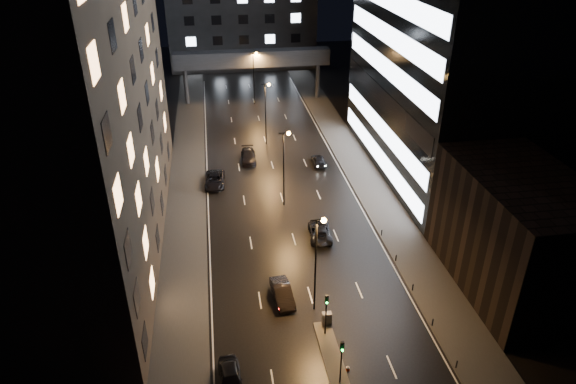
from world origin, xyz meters
The scene contains 24 objects.
ground centered at (0.00, 40.00, 0.00)m, with size 160.00×160.00×0.00m, color black.
sidewalk_left centered at (-12.50, 35.00, 0.07)m, with size 5.00×110.00×0.15m, color #383533.
sidewalk_right centered at (12.50, 35.00, 0.07)m, with size 5.00×110.00×0.15m, color #383533.
building_left centered at (-22.50, 24.00, 20.00)m, with size 15.00×48.00×40.00m, color #2D2319.
building_right_low centered at (20.00, 9.00, 6.00)m, with size 10.00×18.00×12.00m, color black.
building_right_glass centered at (25.00, 36.00, 22.50)m, with size 20.00×36.00×45.00m, color black.
building_far centered at (0.00, 98.00, 12.50)m, with size 34.00×14.00×25.00m, color #333335.
skybridge centered at (0.00, 70.00, 8.34)m, with size 30.00×3.00×10.00m.
median_island centered at (0.30, 2.00, 0.07)m, with size 1.60×8.00×0.15m, color #383533.
traffic_signal_near centered at (0.30, 4.49, 3.09)m, with size 0.28×0.34×4.40m.
traffic_signal_far centered at (0.30, -1.01, 3.09)m, with size 0.28×0.34×4.40m.
bollard_row centered at (10.20, 6.50, 0.45)m, with size 0.12×25.12×0.90m.
streetlight_near centered at (0.16, 8.00, 6.50)m, with size 1.45×0.50×10.15m.
streetlight_mid_a centered at (0.16, 28.00, 6.50)m, with size 1.45×0.50×10.15m.
streetlight_mid_b centered at (0.16, 48.00, 6.50)m, with size 1.45×0.50×10.15m.
streetlight_far centered at (0.16, 68.00, 6.50)m, with size 1.45×0.50×10.15m.
car_away_a centered at (-8.37, 0.23, 0.76)m, with size 1.79×4.46×1.52m, color black.
car_away_b centered at (-2.80, 9.80, 0.79)m, with size 1.67×4.78×1.57m, color black.
car_away_c centered at (-8.64, 34.90, 0.78)m, with size 2.60×5.63×1.56m, color black.
car_away_d centered at (-3.39, 41.96, 0.78)m, with size 2.18×5.37×1.56m, color black.
car_toward_a centered at (3.06, 20.07, 0.73)m, with size 2.44×5.29×1.47m, color black.
car_toward_b centered at (6.87, 39.15, 0.65)m, with size 1.82×4.48×1.30m, color black.
utility_cabinet centered at (0.70, 5.70, 0.78)m, with size 0.85×0.53×1.27m, color #545456.
cone_a centered at (1.29, 0.26, 0.22)m, with size 0.35×0.35×0.44m, color red.
Camera 1 is at (-8.17, -28.80, 33.41)m, focal length 32.00 mm.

